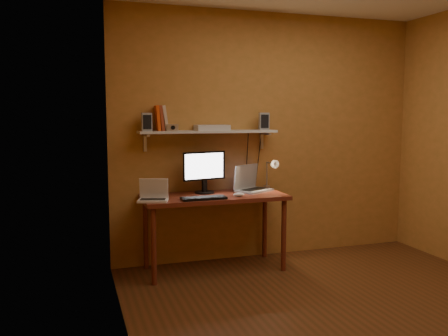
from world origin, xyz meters
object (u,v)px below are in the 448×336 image
object	(u,v)px
mouse	(239,195)
keyboard	(204,198)
speaker_right	(264,121)
wall_shelf	(208,132)
router	(212,128)
monitor	(204,170)
netbook	(153,195)
shelf_camera	(172,128)
speaker_left	(147,122)
desk	(214,204)
laptop	(250,184)
desk_lamp	(271,170)

from	to	relation	value
mouse	keyboard	bearing A→B (deg)	-163.10
speaker_right	wall_shelf	bearing A→B (deg)	-167.23
router	monitor	bearing A→B (deg)	-150.67
netbook	speaker_right	xyz separation A→B (m)	(1.22, 0.32, 0.66)
netbook	mouse	world-z (taller)	netbook
netbook	shelf_camera	bearing A→B (deg)	64.13
speaker_left	router	bearing A→B (deg)	4.09
desk	monitor	world-z (taller)	monitor
wall_shelf	laptop	world-z (taller)	wall_shelf
laptop	shelf_camera	world-z (taller)	shelf_camera
desk	speaker_right	distance (m)	1.02
keyboard	router	world-z (taller)	router
wall_shelf	speaker_right	distance (m)	0.61
netbook	shelf_camera	world-z (taller)	shelf_camera
speaker_left	router	world-z (taller)	speaker_left
keyboard	desk_lamp	bearing A→B (deg)	20.49
wall_shelf	shelf_camera	xyz separation A→B (m)	(-0.38, -0.06, 0.05)
wall_shelf	speaker_left	world-z (taller)	speaker_left
netbook	speaker_left	bearing A→B (deg)	107.16
laptop	speaker_left	distance (m)	1.23
desk	laptop	bearing A→B (deg)	17.90
monitor	netbook	size ratio (longest dim) A/B	1.48
desk	speaker_left	distance (m)	1.03
keyboard	speaker_left	size ratio (longest dim) A/B	2.44
monitor	desk_lamp	world-z (taller)	monitor
shelf_camera	router	distance (m)	0.42
monitor	keyboard	distance (m)	0.42
desk	netbook	distance (m)	0.65
monitor	desk	bearing A→B (deg)	-80.55
monitor	keyboard	world-z (taller)	monitor
monitor	speaker_right	world-z (taller)	speaker_right
desk_lamp	shelf_camera	world-z (taller)	shelf_camera
desk_lamp	router	world-z (taller)	router
desk_lamp	router	size ratio (longest dim) A/B	1.13
monitor	netbook	distance (m)	0.65
laptop	monitor	bearing A→B (deg)	148.73
laptop	speaker_right	bearing A→B (deg)	-13.41
mouse	speaker_right	size ratio (longest dim) A/B	0.59
wall_shelf	speaker_left	distance (m)	0.63
desk	router	world-z (taller)	router
desk_lamp	monitor	bearing A→B (deg)	178.69
netbook	desk	bearing A→B (deg)	28.65
keyboard	speaker_left	bearing A→B (deg)	139.39
desk	netbook	xyz separation A→B (m)	(-0.62, -0.13, 0.14)
laptop	speaker_left	size ratio (longest dim) A/B	2.50
wall_shelf	keyboard	distance (m)	0.73
mouse	speaker_right	bearing A→B (deg)	51.36
laptop	router	size ratio (longest dim) A/B	1.31
netbook	speaker_left	distance (m)	0.73
monitor	router	size ratio (longest dim) A/B	1.38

